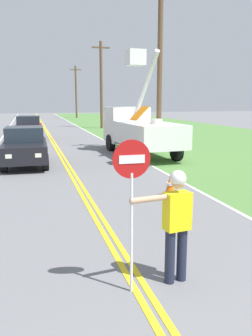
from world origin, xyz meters
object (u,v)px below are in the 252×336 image
at_px(oncoming_sedan_second, 29,128).
at_px(utility_pole_mid, 101,84).
at_px(flagger_worker, 176,219).
at_px(traffic_cone_lead, 181,208).
at_px(utility_bucket_truck, 138,128).
at_px(utility_pole_near, 160,67).
at_px(stop_sign_paddle, 132,183).
at_px(traffic_cone_mid, 170,185).
at_px(oncoming_sedan_nearest, 25,147).
at_px(utility_pole_far, 76,91).

height_order(oncoming_sedan_second, utility_pole_mid, utility_pole_mid).
height_order(flagger_worker, traffic_cone_lead, flagger_worker).
bearing_deg(utility_bucket_truck, flagger_worker, -104.65).
relative_size(utility_pole_near, utility_pole_mid, 1.04).
bearing_deg(utility_pole_near, stop_sign_paddle, -111.97).
height_order(utility_bucket_truck, oncoming_sedan_second, utility_bucket_truck).
height_order(utility_bucket_truck, traffic_cone_mid, utility_bucket_truck).
bearing_deg(oncoming_sedan_second, utility_pole_mid, 49.72).
bearing_deg(flagger_worker, utility_pole_near, 70.61).
xyz_separation_m(oncoming_sedan_nearest, utility_pole_far, (7.68, 41.25, 3.39)).
xyz_separation_m(stop_sign_paddle, traffic_cone_mid, (2.65, 4.91, -1.37)).
height_order(flagger_worker, utility_pole_mid, utility_pole_mid).
relative_size(stop_sign_paddle, oncoming_sedan_nearest, 0.56).
distance_m(stop_sign_paddle, utility_bucket_truck, 13.89).
xyz_separation_m(oncoming_sedan_nearest, oncoming_sedan_second, (0.18, 11.15, 0.00)).
bearing_deg(traffic_cone_mid, utility_pole_mid, 83.08).
distance_m(utility_bucket_truck, utility_pole_near, 3.61).
bearing_deg(stop_sign_paddle, utility_bucket_truck, 72.42).
bearing_deg(stop_sign_paddle, utility_pole_near, 68.03).
xyz_separation_m(utility_pole_far, traffic_cone_mid, (-3.42, -47.70, -3.89)).
height_order(traffic_cone_lead, traffic_cone_mid, same).
xyz_separation_m(utility_bucket_truck, utility_pole_mid, (1.63, 17.82, 3.04)).
relative_size(utility_bucket_truck, traffic_cone_lead, 9.88).
height_order(oncoming_sedan_nearest, utility_pole_near, utility_pole_near).
relative_size(oncoming_sedan_second, utility_pole_far, 0.52).
bearing_deg(stop_sign_paddle, utility_pole_far, 83.42).
xyz_separation_m(flagger_worker, traffic_cone_lead, (1.28, 2.62, -0.71)).
bearing_deg(traffic_cone_lead, utility_bucket_truck, 78.41).
distance_m(utility_bucket_truck, utility_pole_mid, 18.15).
bearing_deg(utility_pole_far, utility_pole_mid, -90.66).
distance_m(utility_pole_near, traffic_cone_lead, 12.59).
height_order(oncoming_sedan_nearest, utility_pole_mid, utility_pole_mid).
relative_size(stop_sign_paddle, traffic_cone_lead, 3.33).
xyz_separation_m(stop_sign_paddle, oncoming_sedan_nearest, (-1.61, 11.36, -0.88)).
distance_m(utility_pole_mid, traffic_cone_lead, 28.88).
relative_size(utility_bucket_truck, oncoming_sedan_second, 1.65).
height_order(oncoming_sedan_second, utility_pole_near, utility_pole_near).
bearing_deg(traffic_cone_lead, flagger_worker, -115.98).
xyz_separation_m(stop_sign_paddle, utility_pole_far, (6.07, 52.60, 2.52)).
distance_m(flagger_worker, oncoming_sedan_second, 22.51).
distance_m(flagger_worker, stop_sign_paddle, 1.02).
relative_size(oncoming_sedan_nearest, utility_pole_mid, 0.49).
height_order(oncoming_sedan_nearest, utility_pole_far, utility_pole_far).
height_order(flagger_worker, oncoming_sedan_second, flagger_worker).
distance_m(utility_bucket_truck, traffic_cone_mid, 8.54).
bearing_deg(utility_pole_mid, utility_pole_near, -90.58).
relative_size(oncoming_sedan_nearest, traffic_cone_lead, 5.92).
bearing_deg(oncoming_sedan_nearest, flagger_worker, -78.12).
bearing_deg(traffic_cone_lead, utility_pole_far, 85.38).
relative_size(stop_sign_paddle, utility_pole_far, 0.29).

